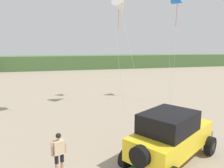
{
  "coord_description": "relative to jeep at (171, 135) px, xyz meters",
  "views": [
    {
      "loc": [
        -1.2,
        -4.92,
        4.91
      ],
      "look_at": [
        1.17,
        3.98,
        3.31
      ],
      "focal_mm": 34.68,
      "sensor_mm": 36.0,
      "label": 1
    }
  ],
  "objects": [
    {
      "name": "person_watching",
      "position": [
        -4.64,
        0.31,
        -0.26
      ],
      "size": [
        0.6,
        0.4,
        1.67
      ],
      "color": "tan",
      "rests_on": "ground_plane"
    },
    {
      "name": "kite_pink_ribbon",
      "position": [
        1.02,
        10.87,
        7.2
      ],
      "size": [
        2.01,
        6.45,
        9.2
      ],
      "color": "white",
      "rests_on": "ground_plane"
    },
    {
      "name": "kite_blue_swept",
      "position": [
        6.87,
        11.27,
        7.97
      ],
      "size": [
        2.93,
        3.99,
        9.88
      ],
      "color": "blue",
      "rests_on": "ground_plane"
    },
    {
      "name": "jeep",
      "position": [
        0.0,
        0.0,
        0.0
      ],
      "size": [
        4.96,
        4.3,
        2.26
      ],
      "color": "yellow",
      "rests_on": "ground_plane"
    },
    {
      "name": "dune_ridge",
      "position": [
        -7.79,
        41.38,
        0.28
      ],
      "size": [
        90.0,
        6.73,
        2.96
      ],
      "primitive_type": "cube",
      "color": "#4C703D",
      "rests_on": "ground_plane"
    }
  ]
}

